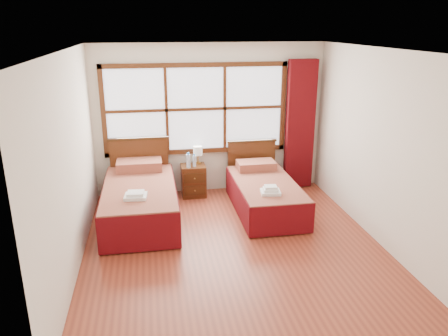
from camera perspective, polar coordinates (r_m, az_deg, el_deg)
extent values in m
plane|color=brown|center=(6.02, 1.37, -10.40)|extent=(4.50, 4.50, 0.00)
plane|color=white|center=(5.28, 1.59, 15.16)|extent=(4.50, 4.50, 0.00)
plane|color=silver|center=(7.66, -1.83, 6.35)|extent=(4.00, 0.00, 4.00)
plane|color=silver|center=(5.49, -19.45, 0.42)|extent=(0.00, 4.50, 4.50)
plane|color=silver|center=(6.21, 19.92, 2.36)|extent=(0.00, 4.50, 4.50)
cube|color=white|center=(7.56, -3.71, 7.70)|extent=(3.00, 0.02, 1.40)
cube|color=#4A2510|center=(7.71, -3.58, 2.27)|extent=(3.16, 0.06, 0.08)
cube|color=#4A2510|center=(7.44, -3.81, 13.28)|extent=(3.16, 0.06, 0.08)
cube|color=#4A2510|center=(7.54, -15.49, 7.04)|extent=(0.08, 0.06, 1.56)
cube|color=#4A2510|center=(7.85, 7.66, 7.98)|extent=(0.08, 0.06, 1.56)
cube|color=#4A2510|center=(7.51, -7.52, 7.51)|extent=(0.05, 0.05, 1.40)
cube|color=#4A2510|center=(7.61, 0.09, 7.81)|extent=(0.05, 0.05, 1.40)
cube|color=#4A2510|center=(7.54, -3.69, 7.68)|extent=(3.00, 0.05, 0.05)
cube|color=#5B090D|center=(7.93, 9.90, 5.54)|extent=(0.50, 0.16, 2.30)
cube|color=#361E0B|center=(6.87, -10.81, -5.48)|extent=(0.95, 1.89, 0.31)
cube|color=#640E0F|center=(6.76, -10.96, -3.28)|extent=(1.06, 2.10, 0.26)
cube|color=#620A0F|center=(6.86, -15.31, -4.71)|extent=(0.03, 2.10, 0.52)
cube|color=#620A0F|center=(6.83, -6.42, -4.25)|extent=(0.03, 2.10, 0.52)
cube|color=#620A0F|center=(5.87, -10.97, -8.41)|extent=(1.06, 0.03, 0.52)
cube|color=#640E0F|center=(7.41, -11.00, 0.38)|extent=(0.74, 0.43, 0.16)
cube|color=#4A2510|center=(7.69, -10.92, 0.00)|extent=(0.99, 0.06, 1.03)
cube|color=#361E0B|center=(7.54, -11.15, 3.78)|extent=(1.03, 0.08, 0.04)
cube|color=#361E0B|center=(7.10, 5.40, -4.59)|extent=(0.83, 1.65, 0.27)
cube|color=#640E0F|center=(7.01, 5.46, -2.72)|extent=(0.93, 1.83, 0.22)
cube|color=#620A0F|center=(6.96, 1.72, -3.99)|extent=(0.03, 1.83, 0.46)
cube|color=#620A0F|center=(7.19, 9.01, -3.46)|extent=(0.03, 1.83, 0.46)
cube|color=#620A0F|center=(6.25, 7.61, -6.82)|extent=(0.93, 0.03, 0.46)
cube|color=#640E0F|center=(7.55, 4.19, 0.37)|extent=(0.65, 0.38, 0.14)
cube|color=#4A2510|center=(7.91, 3.58, 0.32)|extent=(0.86, 0.06, 0.90)
cube|color=#361E0B|center=(7.78, 3.65, 3.54)|extent=(0.90, 0.08, 0.04)
cube|color=#4A2510|center=(7.66, -4.01, -1.64)|extent=(0.42, 0.37, 0.56)
cube|color=#361E0B|center=(7.52, -3.83, -2.94)|extent=(0.37, 0.02, 0.17)
cube|color=#361E0B|center=(7.44, -3.87, -1.35)|extent=(0.37, 0.02, 0.17)
sphere|color=olive|center=(7.50, -3.82, -2.99)|extent=(0.03, 0.03, 0.03)
sphere|color=olive|center=(7.42, -3.85, -1.39)|extent=(0.03, 0.03, 0.03)
cube|color=white|center=(6.25, -11.46, -3.65)|extent=(0.33, 0.30, 0.05)
cube|color=white|center=(6.24, -11.49, -3.26)|extent=(0.25, 0.22, 0.04)
cube|color=white|center=(6.52, 6.09, -3.14)|extent=(0.31, 0.28, 0.04)
cube|color=white|center=(6.50, 6.10, -2.80)|extent=(0.24, 0.21, 0.04)
cube|color=white|center=(6.49, 6.11, -2.48)|extent=(0.20, 0.17, 0.04)
cylinder|color=gold|center=(7.69, -3.41, 0.70)|extent=(0.10, 0.10, 0.02)
cylinder|color=gold|center=(7.66, -3.42, 1.23)|extent=(0.02, 0.02, 0.13)
cylinder|color=white|center=(7.62, -3.44, 2.29)|extent=(0.16, 0.16, 0.16)
cylinder|color=silver|center=(7.43, -4.68, 0.92)|extent=(0.07, 0.07, 0.24)
cylinder|color=blue|center=(7.39, -4.70, 1.91)|extent=(0.03, 0.03, 0.03)
cylinder|color=silver|center=(7.49, -3.89, 0.91)|extent=(0.06, 0.06, 0.20)
cylinder|color=blue|center=(7.45, -3.91, 1.73)|extent=(0.03, 0.03, 0.03)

